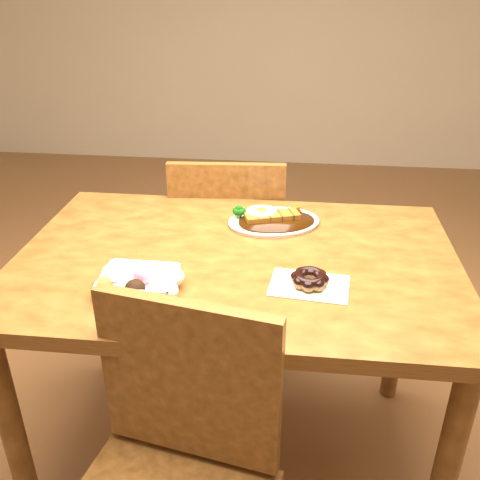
# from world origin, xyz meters

# --- Properties ---
(ground) EXTENTS (6.00, 6.00, 0.00)m
(ground) POSITION_xyz_m (0.00, 0.00, 0.00)
(ground) COLOR brown
(ground) RESTS_ON ground
(table) EXTENTS (1.20, 0.80, 0.75)m
(table) POSITION_xyz_m (0.00, 0.00, 0.65)
(table) COLOR #49290E
(table) RESTS_ON ground
(chair_far) EXTENTS (0.45, 0.45, 0.87)m
(chair_far) POSITION_xyz_m (-0.09, 0.53, 0.48)
(chair_far) COLOR #49290E
(chair_far) RESTS_ON ground
(katsu_curry_plate) EXTENTS (0.31, 0.26, 0.05)m
(katsu_curry_plate) POSITION_xyz_m (0.08, 0.22, 0.76)
(katsu_curry_plate) COLOR white
(katsu_curry_plate) RESTS_ON table
(donut_box) EXTENTS (0.21, 0.14, 0.05)m
(donut_box) POSITION_xyz_m (-0.21, -0.20, 0.78)
(donut_box) COLOR white
(donut_box) RESTS_ON table
(pon_de_ring) EXTENTS (0.21, 0.15, 0.04)m
(pon_de_ring) POSITION_xyz_m (0.20, -0.13, 0.77)
(pon_de_ring) COLOR silver
(pon_de_ring) RESTS_ON table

